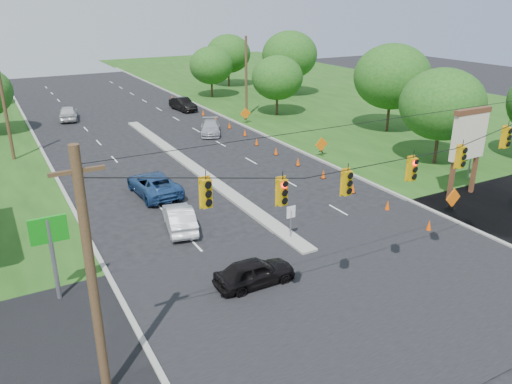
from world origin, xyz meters
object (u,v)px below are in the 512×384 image
pylon_sign (469,139)px  blue_pickup (154,184)px  black_sedan (255,272)px  white_sedan (179,218)px

pylon_sign → blue_pickup: size_ratio=1.10×
pylon_sign → blue_pickup: pylon_sign is taller
black_sedan → white_sedan: (-0.93, 7.57, 0.04)m
pylon_sign → white_sedan: 20.05m
pylon_sign → blue_pickup: (-18.89, 10.29, -3.23)m
black_sedan → blue_pickup: bearing=1.9°
pylon_sign → white_sedan: size_ratio=1.40×
black_sedan → blue_pickup: size_ratio=0.71×
white_sedan → blue_pickup: 6.16m
black_sedan → white_sedan: 7.63m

